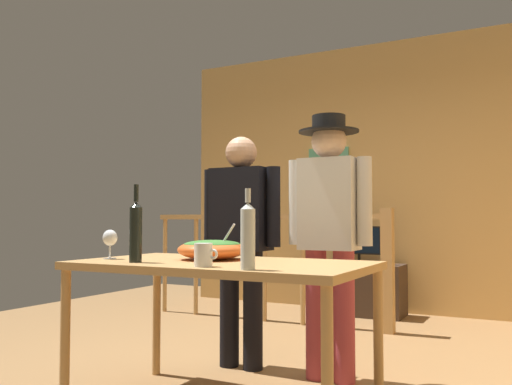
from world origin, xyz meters
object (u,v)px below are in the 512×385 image
salad_bowl (212,248)px  mug_white (204,255)px  flat_screen_tv (358,241)px  stair_railing (302,255)px  tv_console (359,289)px  wine_bottle_clear (248,235)px  person_standing_right (329,223)px  wine_glass (110,239)px  serving_table (222,275)px  framed_picture (329,170)px  wine_bottle_dark (136,230)px  person_standing_left (241,231)px

salad_bowl → mug_white: 0.44m
flat_screen_tv → salad_bowl: size_ratio=1.34×
stair_railing → tv_console: size_ratio=2.76×
tv_console → wine_bottle_clear: 3.52m
mug_white → person_standing_right: person_standing_right is taller
wine_glass → tv_console: bearing=82.5°
serving_table → person_standing_right: size_ratio=0.93×
wine_glass → mug_white: bearing=-12.6°
stair_railing → person_standing_right: (0.83, -1.54, 0.32)m
framed_picture → wine_bottle_clear: framed_picture is taller
stair_railing → person_standing_right: 1.78m
framed_picture → wine_bottle_dark: framed_picture is taller
person_standing_left → wine_bottle_clear: bearing=121.2°
wine_bottle_dark → mug_white: bearing=-6.5°
framed_picture → person_standing_left: 2.69m
salad_bowl → wine_bottle_dark: wine_bottle_dark is taller
wine_bottle_dark → person_standing_left: person_standing_left is taller
flat_screen_tv → wine_bottle_clear: bearing=-80.7°
stair_railing → person_standing_right: person_standing_right is taller
stair_railing → person_standing_left: size_ratio=1.61×
stair_railing → wine_glass: 2.46m
wine_glass → flat_screen_tv: bearing=82.5°
tv_console → person_standing_right: 2.47m
framed_picture → mug_white: (0.73, -3.67, -0.71)m
tv_console → serving_table: 3.11m
tv_console → person_standing_right: (0.52, -2.31, 0.70)m
wine_bottle_clear → person_standing_left: 1.28m
framed_picture → wine_glass: framed_picture is taller
wine_bottle_clear → person_standing_right: 1.11m
salad_bowl → person_standing_right: 0.81m
framed_picture → wine_bottle_clear: bearing=-75.1°
wine_glass → person_standing_left: 0.96m
flat_screen_tv → wine_bottle_dark: 3.30m
stair_railing → flat_screen_tv: size_ratio=4.94×
stair_railing → mug_white: (0.61, -2.61, 0.18)m
tv_console → wine_bottle_clear: size_ratio=2.54×
framed_picture → mug_white: 3.81m
mug_white → wine_glass: bearing=167.4°
wine_bottle_dark → person_standing_left: size_ratio=0.26×
framed_picture → wine_bottle_clear: (0.98, -3.70, -0.62)m
wine_bottle_dark → flat_screen_tv: bearing=87.4°
tv_console → person_standing_left: (-0.10, -2.31, 0.64)m
serving_table → mug_white: bearing=-74.0°
person_standing_right → salad_bowl: bearing=57.1°
wine_glass → wine_bottle_dark: size_ratio=0.41×
tv_console → wine_glass: wine_glass is taller
person_standing_left → mug_white: bearing=111.2°
mug_white → person_standing_right: size_ratio=0.07×
wine_glass → wine_bottle_dark: (0.27, -0.11, 0.05)m
stair_railing → salad_bowl: bearing=-79.6°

